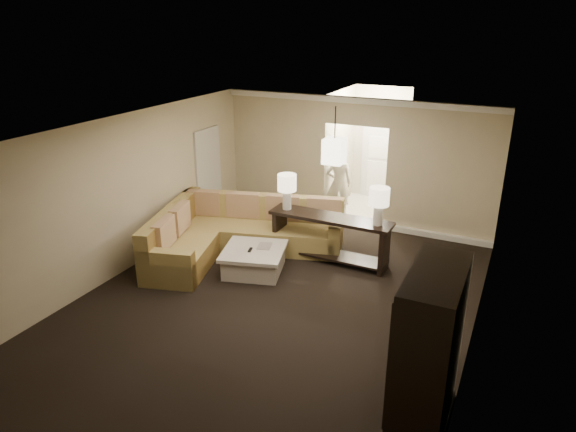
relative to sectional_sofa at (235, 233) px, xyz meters
The scene contains 19 objects.
ground 2.26m from the sectional_sofa, 44.53° to the right, with size 8.00×8.00×0.00m, color black.
wall_back 3.08m from the sectional_sofa, 56.94° to the left, with size 6.00×0.04×2.80m, color #C3B493.
wall_front 5.87m from the sectional_sofa, 74.07° to the right, with size 6.00×0.04×2.80m, color #C3B493.
wall_left 2.33m from the sectional_sofa, 132.14° to the right, with size 0.04×8.00×2.80m, color #C3B493.
wall_right 4.95m from the sectional_sofa, 18.80° to the right, with size 0.04×8.00×2.80m, color #C3B493.
ceiling 3.28m from the sectional_sofa, 44.53° to the right, with size 6.00×8.00×0.02m, color white.
crown_molding 3.70m from the sectional_sofa, 56.39° to the left, with size 6.00×0.10×0.12m, color white.
baseboard 2.89m from the sectional_sofa, 56.39° to the left, with size 6.00×0.10×0.12m, color white.
side_door 1.97m from the sectional_sofa, 138.15° to the left, with size 0.05×0.90×2.10m, color silver.
foyer 4.20m from the sectional_sofa, 67.22° to the left, with size 1.44×2.02×2.80m.
sectional_sofa is the anchor object (origin of this frame).
coffee_table 0.94m from the sectional_sofa, 37.18° to the right, with size 1.34×1.34×0.45m.
console_table 1.87m from the sectional_sofa, 13.60° to the left, with size 2.33×0.56×0.90m.
armoire 5.31m from the sectional_sofa, 35.93° to the right, with size 0.59×1.37×1.97m.
drink_table 4.33m from the sectional_sofa, 23.72° to the right, with size 0.41×0.41×0.52m.
table_lamp_left 1.40m from the sectional_sofa, 26.32° to the left, with size 0.36×0.36×0.69m.
table_lamp_right 2.90m from the sectional_sofa, ahead, with size 0.36×0.36×0.69m.
pendant_light 2.50m from the sectional_sofa, 35.65° to the left, with size 0.38×0.38×1.09m.
person 3.00m from the sectional_sofa, 67.45° to the left, with size 0.63×0.42×1.74m, color beige.
Camera 1 is at (3.31, -6.29, 4.34)m, focal length 32.00 mm.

